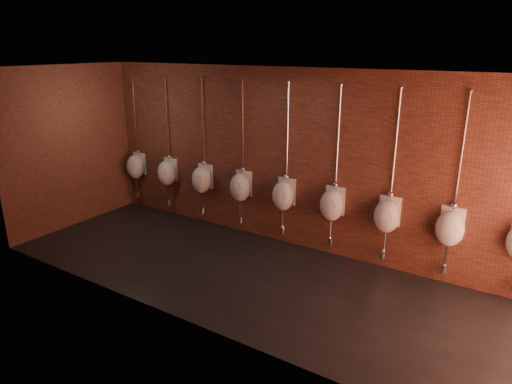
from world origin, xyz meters
TOP-DOWN VIEW (x-y plane):
  - ground at (0.00, 0.00)m, footprint 8.50×8.50m
  - room_shell at (0.00, 0.00)m, footprint 8.54×3.04m
  - urinal_0 at (-3.90, 1.35)m, footprint 0.42×0.37m
  - urinal_1 at (-2.95, 1.35)m, footprint 0.42×0.37m
  - urinal_2 at (-2.01, 1.35)m, footprint 0.42×0.37m
  - urinal_3 at (-1.06, 1.35)m, footprint 0.42×0.37m
  - urinal_4 at (-0.12, 1.35)m, footprint 0.42×0.37m
  - urinal_5 at (0.82, 1.35)m, footprint 0.42×0.37m
  - urinal_6 at (1.77, 1.35)m, footprint 0.42×0.37m
  - urinal_7 at (2.71, 1.35)m, footprint 0.42×0.37m

SIDE VIEW (x-z plane):
  - ground at x=0.00m, z-range 0.00..0.00m
  - urinal_0 at x=-3.90m, z-range -0.39..2.33m
  - urinal_1 at x=-2.95m, z-range -0.39..2.33m
  - urinal_2 at x=-2.01m, z-range -0.39..2.33m
  - urinal_3 at x=-1.06m, z-range -0.39..2.33m
  - urinal_4 at x=-0.12m, z-range -0.39..2.33m
  - urinal_5 at x=0.82m, z-range -0.39..2.33m
  - urinal_6 at x=1.77m, z-range -0.39..2.33m
  - urinal_7 at x=2.71m, z-range -0.39..2.33m
  - room_shell at x=0.00m, z-range 0.40..3.62m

